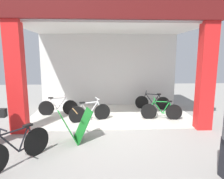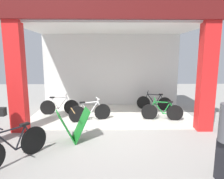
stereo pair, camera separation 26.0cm
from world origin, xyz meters
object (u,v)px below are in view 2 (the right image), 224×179
object	(u,v)px
bicycle_inside_0	(154,103)
bicycle_parked_0	(14,147)
bicycle_inside_2	(60,107)
sandwich_board_sign	(73,126)
bicycle_inside_3	(162,112)
bicycle_inside_1	(90,112)

from	to	relation	value
bicycle_inside_0	bicycle_parked_0	xyz separation A→B (m)	(-3.98, -4.19, 0.05)
bicycle_parked_0	bicycle_inside_0	bearing A→B (deg)	46.47
bicycle_inside_2	sandwich_board_sign	size ratio (longest dim) A/B	1.53
bicycle_inside_3	bicycle_parked_0	xyz separation A→B (m)	(-3.96, -2.81, 0.04)
bicycle_inside_1	bicycle_inside_2	world-z (taller)	bicycle_inside_1
bicycle_inside_2	bicycle_parked_0	distance (m)	3.56
bicycle_inside_0	bicycle_inside_2	size ratio (longest dim) A/B	0.95
bicycle_inside_3	sandwich_board_sign	size ratio (longest dim) A/B	1.49
bicycle_inside_0	bicycle_inside_3	distance (m)	1.38
bicycle_inside_0	bicycle_parked_0	distance (m)	5.78
bicycle_inside_1	bicycle_inside_3	xyz separation A→B (m)	(2.57, 0.06, -0.01)
bicycle_inside_2	bicycle_inside_3	world-z (taller)	bicycle_inside_2
bicycle_inside_3	bicycle_parked_0	size ratio (longest dim) A/B	1.04
sandwich_board_sign	bicycle_inside_2	bearing A→B (deg)	111.48
bicycle_inside_1	bicycle_inside_2	xyz separation A→B (m)	(-1.27, 0.81, -0.00)
bicycle_inside_0	sandwich_board_sign	bearing A→B (deg)	-132.93
bicycle_inside_0	bicycle_inside_2	bearing A→B (deg)	-170.68
bicycle_inside_2	bicycle_inside_3	xyz separation A→B (m)	(3.83, -0.75, -0.01)
bicycle_inside_1	sandwich_board_sign	xyz separation A→B (m)	(-0.30, -1.66, 0.11)
bicycle_parked_0	sandwich_board_sign	xyz separation A→B (m)	(1.10, 1.09, 0.07)
bicycle_inside_2	bicycle_inside_3	size ratio (longest dim) A/B	1.03
bicycle_inside_1	bicycle_parked_0	bearing A→B (deg)	-116.83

